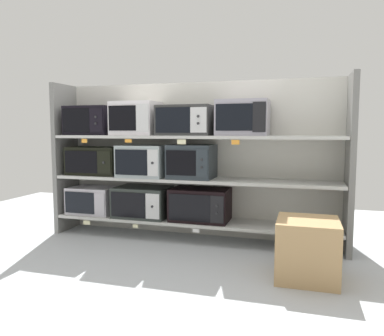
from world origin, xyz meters
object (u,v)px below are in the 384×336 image
at_px(microwave_1, 143,202).
at_px(microwave_7, 136,119).
at_px(microwave_2, 200,205).
at_px(microwave_3, 95,161).
at_px(shipping_carton, 307,249).
at_px(microwave_4, 145,161).
at_px(microwave_9, 243,118).
at_px(microwave_8, 187,121).
at_px(microwave_5, 192,161).
at_px(microwave_6, 91,121).
at_px(microwave_0, 93,200).

height_order(microwave_1, microwave_7, microwave_7).
distance_m(microwave_2, microwave_3, 1.23).
bearing_deg(shipping_carton, microwave_7, 157.15).
distance_m(microwave_1, shipping_carton, 1.79).
distance_m(microwave_4, microwave_9, 1.09).
bearing_deg(microwave_9, microwave_8, -179.96).
height_order(microwave_3, shipping_carton, microwave_3).
bearing_deg(microwave_8, microwave_9, 0.04).
distance_m(microwave_4, shipping_carton, 1.84).
bearing_deg(microwave_2, microwave_8, 180.00).
xyz_separation_m(microwave_8, shipping_carton, (1.15, -0.71, -0.97)).
xyz_separation_m(microwave_2, microwave_7, (-0.68, 0.00, 0.85)).
xyz_separation_m(microwave_4, microwave_8, (0.45, -0.00, 0.41)).
relative_size(microwave_5, microwave_8, 0.82).
distance_m(microwave_6, shipping_carton, 2.52).
bearing_deg(microwave_7, microwave_1, -0.35).
height_order(microwave_5, microwave_7, microwave_7).
bearing_deg(microwave_8, microwave_7, 179.96).
height_order(microwave_5, shipping_carton, microwave_5).
height_order(microwave_1, microwave_6, microwave_6).
xyz_separation_m(microwave_6, microwave_8, (1.06, -0.00, -0.01)).
height_order(microwave_2, microwave_7, microwave_7).
distance_m(microwave_3, microwave_9, 1.64).
bearing_deg(microwave_0, microwave_2, -0.01).
height_order(microwave_0, microwave_5, microwave_5).
relative_size(microwave_7, shipping_carton, 1.01).
height_order(microwave_7, microwave_8, microwave_7).
bearing_deg(microwave_0, microwave_9, 0.01).
height_order(microwave_4, microwave_7, microwave_7).
distance_m(microwave_2, microwave_9, 0.94).
distance_m(microwave_6, microwave_9, 1.61).
distance_m(microwave_1, microwave_8, 0.96).
relative_size(microwave_1, microwave_9, 1.15).
xyz_separation_m(microwave_1, microwave_8, (0.48, -0.00, 0.83)).
relative_size(microwave_1, shipping_carton, 1.24).
distance_m(microwave_4, microwave_5, 0.51).
height_order(microwave_1, microwave_5, microwave_5).
relative_size(microwave_8, shipping_carton, 1.19).
xyz_separation_m(microwave_0, shipping_carton, (2.21, -0.71, -0.12)).
distance_m(microwave_3, microwave_5, 1.08).
bearing_deg(microwave_4, microwave_0, -180.00).
bearing_deg(microwave_3, microwave_2, -0.01).
bearing_deg(microwave_9, microwave_6, -179.99).
bearing_deg(microwave_2, microwave_9, 0.05).
relative_size(microwave_8, microwave_9, 1.11).
bearing_deg(microwave_5, microwave_8, -179.61).
bearing_deg(microwave_1, microwave_5, 0.03).
bearing_deg(microwave_2, microwave_6, 180.00).
relative_size(microwave_1, microwave_5, 1.27).
bearing_deg(microwave_6, microwave_0, 32.82).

